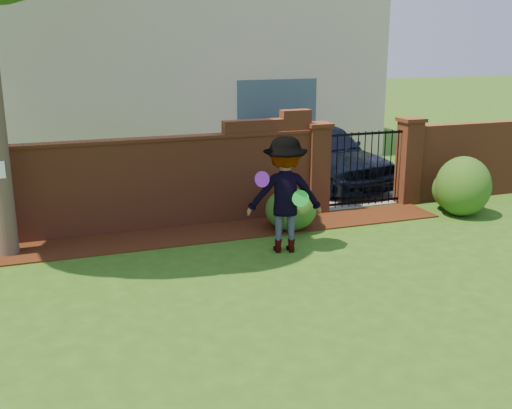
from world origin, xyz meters
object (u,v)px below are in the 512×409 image
object	(u,v)px
frisbee_purple	(262,179)
frisbee_green	(300,198)
car	(325,154)
man	(285,195)

from	to	relation	value
frisbee_purple	frisbee_green	world-z (taller)	frisbee_purple
car	frisbee_green	world-z (taller)	car
frisbee_purple	frisbee_green	distance (m)	0.72
man	frisbee_purple	xyz separation A→B (m)	(-0.44, -0.10, 0.33)
car	frisbee_green	bearing A→B (deg)	-130.82
car	frisbee_green	distance (m)	5.09
frisbee_purple	frisbee_green	bearing A→B (deg)	-13.61
car	man	world-z (taller)	man
car	frisbee_green	xyz separation A→B (m)	(-2.58, -4.38, 0.21)
man	frisbee_green	world-z (taller)	man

